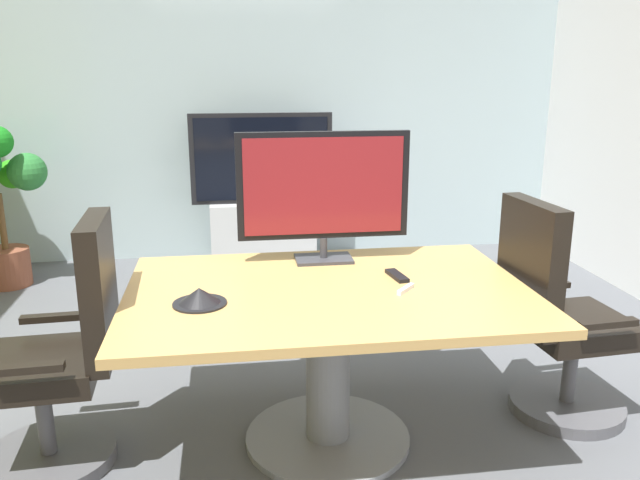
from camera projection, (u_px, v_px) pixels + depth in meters
ground_plane at (306, 467)px, 2.78m from camera, size 7.79×7.79×0.00m
wall_back_glass_partition at (258, 95)px, 5.65m from camera, size 5.54×0.10×2.88m
conference_table at (328, 330)px, 2.84m from camera, size 1.74×1.18×0.75m
office_chair_left at (63, 366)px, 2.71m from camera, size 0.61×0.58×1.09m
office_chair_right at (557, 328)px, 3.10m from camera, size 0.61×0.59×1.09m
tv_monitor at (323, 189)px, 3.10m from camera, size 0.84×0.18×0.64m
wall_display_unit at (263, 214)px, 5.57m from camera, size 1.20×0.36×1.31m
conference_phone at (199, 297)px, 2.59m from camera, size 0.22×0.22×0.07m
remote_control at (397, 276)px, 2.93m from camera, size 0.08×0.18×0.02m
whiteboard_marker at (406, 289)px, 2.75m from camera, size 0.10×0.11×0.02m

